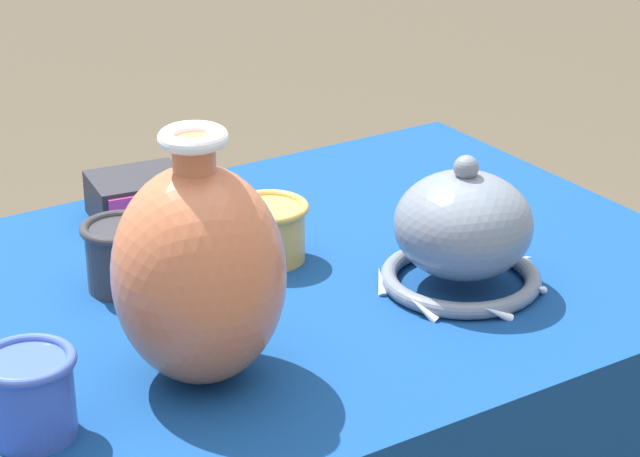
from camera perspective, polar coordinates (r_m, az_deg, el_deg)
name	(u,v)px	position (r m, az deg, el deg)	size (l,w,h in m)	color
display_table	(261,346)	(1.65, -2.70, -5.37)	(1.21, 0.79, 0.76)	brown
vase_tall_bulbous	(199,273)	(1.38, -5.55, -2.02)	(0.19, 0.19, 0.30)	#BC6642
vase_dome_bell	(463,234)	(1.61, 6.54, -0.26)	(0.22, 0.23, 0.19)	slate
mosaic_tile_box	(138,197)	(1.84, -8.30, 1.42)	(0.15, 0.13, 0.06)	#232328
cup_wide_ochre	(269,229)	(1.69, -2.36, -0.03)	(0.11, 0.11, 0.08)	gold
cup_wide_charcoal	(121,253)	(1.63, -9.09, -1.14)	(0.10, 0.10, 0.09)	#2D2D33
cup_wide_cobalt	(30,393)	(1.34, -13.13, -7.31)	(0.10, 0.10, 0.10)	#3851A8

